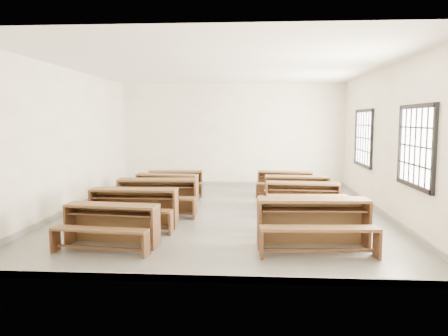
# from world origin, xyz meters

# --- Properties ---
(room) EXTENTS (8.50, 8.50, 3.20)m
(room) POSITION_xyz_m (0.09, 0.00, 2.14)
(room) COLOR slate
(room) RESTS_ON ground
(desk_set_0) EXTENTS (1.60, 0.95, 0.69)m
(desk_set_0) POSITION_xyz_m (-1.66, -2.75, 0.40)
(desk_set_0) COLOR brown
(desk_set_0) RESTS_ON ground
(desk_set_1) EXTENTS (1.66, 0.87, 0.75)m
(desk_set_1) POSITION_xyz_m (-1.64, -1.47, 0.43)
(desk_set_1) COLOR brown
(desk_set_1) RESTS_ON ground
(desk_set_2) EXTENTS (1.77, 1.00, 0.77)m
(desk_set_2) POSITION_xyz_m (-1.45, -0.25, 0.45)
(desk_set_2) COLOR brown
(desk_set_2) RESTS_ON ground
(desk_set_3) EXTENTS (1.62, 0.96, 0.69)m
(desk_set_3) POSITION_xyz_m (-1.53, 1.21, 0.40)
(desk_set_3) COLOR brown
(desk_set_3) RESTS_ON ground
(desk_set_4) EXTENTS (1.54, 0.91, 0.66)m
(desk_set_4) POSITION_xyz_m (-1.49, 2.28, 0.38)
(desk_set_4) COLOR brown
(desk_set_4) RESTS_ON ground
(desk_set_5) EXTENTS (1.82, 1.01, 0.80)m
(desk_set_5) POSITION_xyz_m (1.61, -2.63, 0.47)
(desk_set_5) COLOR brown
(desk_set_5) RESTS_ON ground
(desk_set_6) EXTENTS (1.53, 0.85, 0.67)m
(desk_set_6) POSITION_xyz_m (1.65, -1.63, 0.39)
(desk_set_6) COLOR brown
(desk_set_6) RESTS_ON ground
(desk_set_7) EXTENTS (1.63, 0.93, 0.71)m
(desk_set_7) POSITION_xyz_m (1.72, -0.13, 0.41)
(desk_set_7) COLOR brown
(desk_set_7) RESTS_ON ground
(desk_set_8) EXTENTS (1.59, 0.89, 0.70)m
(desk_set_8) POSITION_xyz_m (1.71, 1.05, 0.41)
(desk_set_8) COLOR brown
(desk_set_8) RESTS_ON ground
(desk_set_9) EXTENTS (1.56, 0.93, 0.66)m
(desk_set_9) POSITION_xyz_m (1.52, 2.30, 0.39)
(desk_set_9) COLOR brown
(desk_set_9) RESTS_ON ground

